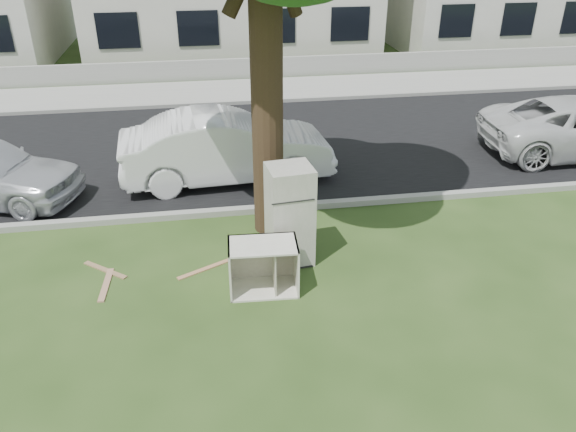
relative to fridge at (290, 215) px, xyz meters
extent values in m
plane|color=#274016|center=(0.20, -0.67, -0.85)|extent=(120.00, 120.00, 0.00)
cube|color=black|center=(0.20, 5.33, -0.85)|extent=(120.00, 7.00, 0.01)
cube|color=gray|center=(0.20, 1.78, -0.85)|extent=(120.00, 0.18, 0.12)
cube|color=gray|center=(0.20, 8.88, -0.85)|extent=(120.00, 0.18, 0.12)
cube|color=gray|center=(0.20, 10.33, -0.85)|extent=(120.00, 2.80, 0.01)
cube|color=gray|center=(0.20, 11.93, -0.50)|extent=(120.00, 0.15, 0.70)
cylinder|color=black|center=(-0.20, 1.13, 1.75)|extent=(0.54, 0.54, 5.20)
cube|color=beige|center=(0.00, 0.00, 0.00)|extent=(0.77, 0.72, 1.70)
cube|color=silver|center=(-0.54, -0.77, -0.44)|extent=(1.08, 0.71, 0.82)
cube|color=#B37D56|center=(-1.40, -0.07, -0.84)|extent=(0.98, 0.55, 0.02)
cube|color=#94724D|center=(-3.05, 0.14, -0.84)|extent=(0.76, 0.65, 0.02)
cube|color=tan|center=(-2.98, -0.29, -0.84)|extent=(0.15, 0.90, 0.02)
imported|color=white|center=(-0.80, 3.45, -0.11)|extent=(4.61, 1.89, 1.49)
camera|label=1|loc=(-1.30, -7.91, 4.32)|focal=35.00mm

